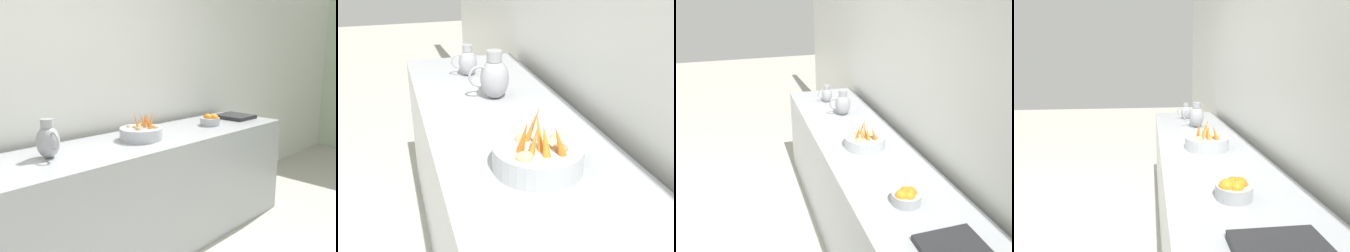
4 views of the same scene
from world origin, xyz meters
TOP-DOWN VIEW (x-y plane):
  - tile_wall_left at (-1.95, 0.67)m, footprint 0.10×8.55m
  - prep_counter at (-1.47, 0.17)m, footprint 0.74×3.14m
  - vegetable_colander at (-1.46, 0.20)m, footprint 0.33×0.33m
  - orange_bowl at (-1.44, 1.03)m, footprint 0.18×0.18m
  - metal_pitcher_tall at (-1.50, -0.55)m, footprint 0.21×0.15m
  - counter_sink_basin at (-1.48, 1.50)m, footprint 0.34×0.30m

SIDE VIEW (x-z plane):
  - prep_counter at x=-1.47m, z-range 0.00..0.94m
  - counter_sink_basin at x=-1.48m, z-range 0.94..0.97m
  - orange_bowl at x=-1.44m, z-range 0.93..1.04m
  - vegetable_colander at x=-1.46m, z-range 0.88..1.10m
  - metal_pitcher_tall at x=-1.50m, z-range 0.92..1.18m
  - tile_wall_left at x=-1.95m, z-range 0.00..3.00m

